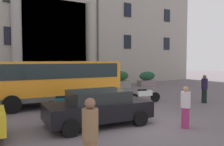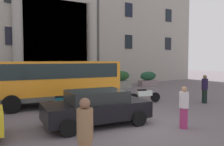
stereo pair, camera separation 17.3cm
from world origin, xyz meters
The scene contains 14 objects.
ground_plane centered at (0.00, 0.00, -0.06)m, with size 80.00×64.00×0.12m, color #5F565A.
orange_minibus centered at (-1.54, 5.50, 1.52)m, with size 7.24×3.25×2.51m.
bus_stop_sign centered at (3.58, 7.25, 1.52)m, with size 0.44×0.08×2.44m.
hedge_planter_entrance_left centered at (5.96, 10.16, 0.76)m, with size 1.96×0.83×1.57m.
hedge_planter_far_east centered at (0.37, 10.79, 0.75)m, with size 1.51×0.83×1.55m.
hedge_planter_far_west centered at (9.22, 10.11, 0.68)m, with size 2.03×0.72×1.42m.
hedge_planter_west centered at (-4.07, 10.54, 0.80)m, with size 2.19×0.80×1.65m.
parked_sedan_second centered at (-1.44, 0.68, 0.72)m, with size 4.31×2.33×1.39m.
motorcycle_near_kerb centered at (-1.86, 3.46, 0.45)m, with size 1.90×0.71×0.89m.
scooter_by_planter centered at (3.16, 3.33, 0.46)m, with size 2.03×0.71×0.89m.
pedestrian_man_crossing centered at (1.19, -1.48, 0.81)m, with size 0.36×0.36×1.61m.
pedestrian_woman_with_bag centered at (6.22, 1.36, 0.86)m, with size 0.36×0.36×1.70m.
pedestrian_child_trailing centered at (-3.58, -2.94, 0.92)m, with size 0.36×0.36×1.81m.
lamppost_plaza_centre centered at (2.85, 8.66, 4.71)m, with size 0.40×0.40×8.16m.
Camera 2 is at (-5.61, -7.43, 2.64)m, focal length 36.64 mm.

